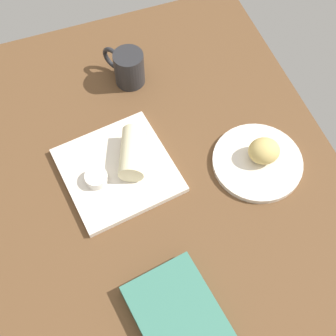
{
  "coord_description": "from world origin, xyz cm",
  "views": [
    {
      "loc": [
        50.76,
        -13.39,
        99.34
      ],
      "look_at": [
        0.39,
        4.74,
        7.0
      ],
      "focal_mm": 49.79,
      "sensor_mm": 36.0,
      "label": 1
    }
  ],
  "objects_px": {
    "round_plate": "(257,162)",
    "breakfast_wrap": "(133,153)",
    "square_plate": "(118,170)",
    "coffee_mug": "(128,67)",
    "scone_pastry": "(264,151)",
    "book_stack": "(176,313)",
    "sauce_cup": "(96,178)"
  },
  "relations": [
    {
      "from": "round_plate",
      "to": "square_plate",
      "type": "distance_m",
      "value": 0.33
    },
    {
      "from": "round_plate",
      "to": "square_plate",
      "type": "bearing_deg",
      "value": -105.87
    },
    {
      "from": "square_plate",
      "to": "book_stack",
      "type": "relative_size",
      "value": 1.15
    },
    {
      "from": "round_plate",
      "to": "coffee_mug",
      "type": "xyz_separation_m",
      "value": [
        -0.35,
        -0.21,
        0.04
      ]
    },
    {
      "from": "round_plate",
      "to": "breakfast_wrap",
      "type": "height_order",
      "value": "breakfast_wrap"
    },
    {
      "from": "round_plate",
      "to": "square_plate",
      "type": "height_order",
      "value": "square_plate"
    },
    {
      "from": "square_plate",
      "to": "breakfast_wrap",
      "type": "distance_m",
      "value": 0.06
    },
    {
      "from": "round_plate",
      "to": "book_stack",
      "type": "distance_m",
      "value": 0.4
    },
    {
      "from": "scone_pastry",
      "to": "sauce_cup",
      "type": "distance_m",
      "value": 0.39
    },
    {
      "from": "round_plate",
      "to": "scone_pastry",
      "type": "distance_m",
      "value": 0.04
    },
    {
      "from": "scone_pastry",
      "to": "book_stack",
      "type": "distance_m",
      "value": 0.42
    },
    {
      "from": "round_plate",
      "to": "breakfast_wrap",
      "type": "relative_size",
      "value": 1.73
    },
    {
      "from": "sauce_cup",
      "to": "square_plate",
      "type": "bearing_deg",
      "value": 105.01
    },
    {
      "from": "round_plate",
      "to": "book_stack",
      "type": "relative_size",
      "value": 1.0
    },
    {
      "from": "scone_pastry",
      "to": "breakfast_wrap",
      "type": "height_order",
      "value": "breakfast_wrap"
    },
    {
      "from": "coffee_mug",
      "to": "square_plate",
      "type": "bearing_deg",
      "value": -22.6
    },
    {
      "from": "scone_pastry",
      "to": "breakfast_wrap",
      "type": "distance_m",
      "value": 0.3
    },
    {
      "from": "breakfast_wrap",
      "to": "square_plate",
      "type": "bearing_deg",
      "value": 36.73
    },
    {
      "from": "round_plate",
      "to": "sauce_cup",
      "type": "bearing_deg",
      "value": -101.56
    },
    {
      "from": "square_plate",
      "to": "breakfast_wrap",
      "type": "relative_size",
      "value": 1.99
    },
    {
      "from": "breakfast_wrap",
      "to": "sauce_cup",
      "type": "bearing_deg",
      "value": 36.73
    },
    {
      "from": "square_plate",
      "to": "coffee_mug",
      "type": "bearing_deg",
      "value": 157.4
    },
    {
      "from": "scone_pastry",
      "to": "square_plate",
      "type": "relative_size",
      "value": 0.3
    },
    {
      "from": "scone_pastry",
      "to": "sauce_cup",
      "type": "xyz_separation_m",
      "value": [
        -0.07,
        -0.38,
        -0.02
      ]
    },
    {
      "from": "round_plate",
      "to": "book_stack",
      "type": "height_order",
      "value": "book_stack"
    },
    {
      "from": "coffee_mug",
      "to": "breakfast_wrap",
      "type": "bearing_deg",
      "value": -14.79
    },
    {
      "from": "scone_pastry",
      "to": "square_plate",
      "type": "bearing_deg",
      "value": -104.57
    },
    {
      "from": "sauce_cup",
      "to": "book_stack",
      "type": "distance_m",
      "value": 0.35
    },
    {
      "from": "scone_pastry",
      "to": "breakfast_wrap",
      "type": "bearing_deg",
      "value": -108.71
    },
    {
      "from": "round_plate",
      "to": "scone_pastry",
      "type": "relative_size",
      "value": 2.91
    },
    {
      "from": "book_stack",
      "to": "coffee_mug",
      "type": "bearing_deg",
      "value": 171.33
    },
    {
      "from": "round_plate",
      "to": "breakfast_wrap",
      "type": "xyz_separation_m",
      "value": [
        -0.1,
        -0.27,
        0.04
      ]
    }
  ]
}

